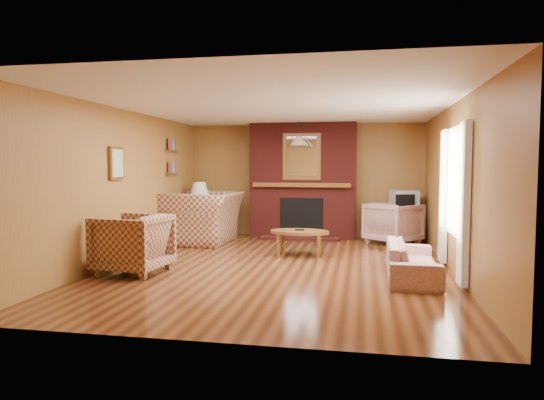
% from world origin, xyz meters
% --- Properties ---
extents(floor, '(6.50, 6.50, 0.00)m').
position_xyz_m(floor, '(0.00, 0.00, 0.00)').
color(floor, '#401F0D').
rests_on(floor, ground).
extents(ceiling, '(6.50, 6.50, 0.00)m').
position_xyz_m(ceiling, '(0.00, 0.00, 2.40)').
color(ceiling, white).
rests_on(ceiling, wall_back).
extents(wall_back, '(6.50, 0.00, 6.50)m').
position_xyz_m(wall_back, '(0.00, 3.25, 1.20)').
color(wall_back, '#9C6430').
rests_on(wall_back, floor).
extents(wall_front, '(6.50, 0.00, 6.50)m').
position_xyz_m(wall_front, '(0.00, -3.25, 1.20)').
color(wall_front, '#9C6430').
rests_on(wall_front, floor).
extents(wall_left, '(0.00, 6.50, 6.50)m').
position_xyz_m(wall_left, '(-2.50, 0.00, 1.20)').
color(wall_left, '#9C6430').
rests_on(wall_left, floor).
extents(wall_right, '(0.00, 6.50, 6.50)m').
position_xyz_m(wall_right, '(2.50, 0.00, 1.20)').
color(wall_right, '#9C6430').
rests_on(wall_right, floor).
extents(fireplace, '(2.20, 0.82, 2.40)m').
position_xyz_m(fireplace, '(0.00, 2.98, 1.18)').
color(fireplace, '#4D1411').
rests_on(fireplace, floor).
extents(window_right, '(0.10, 1.85, 2.00)m').
position_xyz_m(window_right, '(2.45, -0.20, 1.13)').
color(window_right, beige).
rests_on(window_right, wall_right).
extents(bookshelf, '(0.09, 0.55, 0.71)m').
position_xyz_m(bookshelf, '(-2.44, 1.90, 1.67)').
color(bookshelf, brown).
rests_on(bookshelf, wall_left).
extents(botanical_print, '(0.05, 0.40, 0.50)m').
position_xyz_m(botanical_print, '(-2.47, -0.30, 1.55)').
color(botanical_print, brown).
rests_on(botanical_print, wall_left).
extents(pendant_light, '(0.36, 0.36, 0.48)m').
position_xyz_m(pendant_light, '(0.00, 2.30, 2.00)').
color(pendant_light, black).
rests_on(pendant_light, ceiling).
extents(plaid_loveseat, '(1.35, 1.54, 0.99)m').
position_xyz_m(plaid_loveseat, '(-1.85, 1.99, 0.50)').
color(plaid_loveseat, maroon).
rests_on(plaid_loveseat, floor).
extents(plaid_armchair, '(1.00, 0.97, 0.83)m').
position_xyz_m(plaid_armchair, '(-1.95, -0.85, 0.42)').
color(plaid_armchair, maroon).
rests_on(plaid_armchair, floor).
extents(floral_sofa, '(0.69, 1.67, 0.48)m').
position_xyz_m(floral_sofa, '(1.90, -0.46, 0.24)').
color(floral_sofa, '#C0AE95').
rests_on(floral_sofa, floor).
extents(floral_armchair, '(1.22, 1.23, 0.80)m').
position_xyz_m(floral_armchair, '(1.83, 2.45, 0.40)').
color(floral_armchair, '#C0AE95').
rests_on(floral_armchair, floor).
extents(coffee_table, '(0.98, 0.61, 0.45)m').
position_xyz_m(coffee_table, '(0.20, 0.85, 0.38)').
color(coffee_table, brown).
rests_on(coffee_table, floor).
extents(side_table, '(0.41, 0.41, 0.54)m').
position_xyz_m(side_table, '(-2.10, 2.45, 0.27)').
color(side_table, brown).
rests_on(side_table, floor).
extents(table_lamp, '(0.38, 0.38, 0.63)m').
position_xyz_m(table_lamp, '(-2.10, 2.45, 0.89)').
color(table_lamp, silver).
rests_on(table_lamp, side_table).
extents(tv_stand, '(0.53, 0.48, 0.57)m').
position_xyz_m(tv_stand, '(2.05, 2.80, 0.29)').
color(tv_stand, black).
rests_on(tv_stand, floor).
extents(crt_tv, '(0.58, 0.57, 0.45)m').
position_xyz_m(crt_tv, '(2.05, 2.79, 0.80)').
color(crt_tv, '#9B9DA3').
rests_on(crt_tv, tv_stand).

